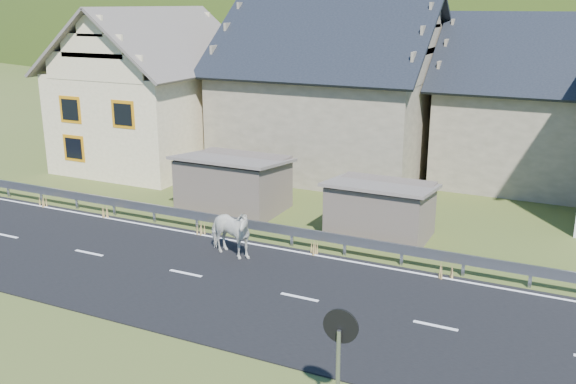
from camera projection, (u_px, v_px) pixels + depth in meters
The scene contains 13 objects.
ground at pixel (186, 275), 20.46m from camera, with size 160.00×160.00×0.00m, color #3A4A1A.
road at pixel (186, 274), 20.45m from camera, with size 60.00×7.00×0.04m, color black.
lane_markings at pixel (186, 273), 20.45m from camera, with size 60.00×6.60×0.01m, color silver.
guardrail at pixel (242, 224), 23.48m from camera, with size 28.10×0.09×0.75m.
shed_left at pixel (234, 184), 26.60m from camera, with size 4.30×3.30×2.40m, color #6E5F53.
shed_right at pixel (380, 211), 23.49m from camera, with size 3.80×2.90×2.20m, color #6E5F53.
house_cream at pixel (154, 81), 33.75m from camera, with size 7.80×9.80×8.30m.
house_stone_a at pixel (334, 79), 32.53m from camera, with size 10.80×9.80×8.90m.
house_stone_b at pixel (547, 93), 30.22m from camera, with size 9.80×8.80×8.10m.
mountain at pixel (570, 108), 179.65m from camera, with size 440.00×280.00×260.00m, color #1B340C.
conifer_patch at pixel (264, 14), 136.68m from camera, with size 76.00×50.00×28.00m, color black.
horse at pixel (229, 232), 21.60m from camera, with size 2.08×0.95×1.75m, color silver.
traffic_mirror at pixel (340, 342), 12.62m from camera, with size 0.73×0.21×2.62m.
Camera 1 is at (11.11, -15.60, 8.33)m, focal length 40.00 mm.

